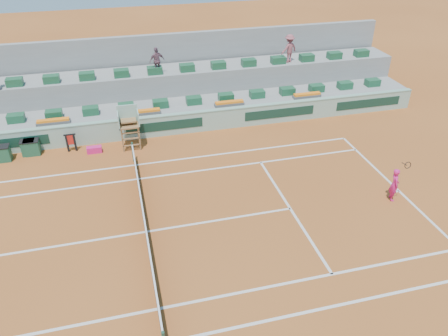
{
  "coord_description": "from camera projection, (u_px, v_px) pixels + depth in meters",
  "views": [
    {
      "loc": [
        -0.33,
        -14.32,
        11.74
      ],
      "look_at": [
        4.0,
        2.5,
        1.0
      ],
      "focal_mm": 35.0,
      "sensor_mm": 36.0,
      "label": 1
    }
  ],
  "objects": [
    {
      "name": "court_lines",
      "position": [
        146.0,
        232.0,
        18.04
      ],
      "size": [
        23.89,
        11.09,
        0.01
      ],
      "color": "silver",
      "rests_on": "ground"
    },
    {
      "name": "drink_cooler_c",
      "position": [
        3.0,
        153.0,
        22.76
      ],
      "size": [
        0.73,
        0.64,
        0.84
      ],
      "color": "#1A4F36",
      "rests_on": "ground"
    },
    {
      "name": "seat_row_lower",
      "position": [
        126.0,
        107.0,
        25.36
      ],
      "size": [
        32.9,
        0.6,
        0.44
      ],
      "color": "#1A5031",
      "rests_on": "seating_tier_lower"
    },
    {
      "name": "flower_planters",
      "position": [
        100.0,
        117.0,
        24.43
      ],
      "size": [
        26.8,
        0.36,
        0.28
      ],
      "color": "#535353",
      "rests_on": "seating_tier_lower"
    },
    {
      "name": "seating_tier_lower",
      "position": [
        127.0,
        114.0,
        26.53
      ],
      "size": [
        36.0,
        4.0,
        1.2
      ],
      "primitive_type": "cube",
      "color": "gray",
      "rests_on": "ground"
    },
    {
      "name": "tennis_player",
      "position": [
        394.0,
        184.0,
        19.6
      ],
      "size": [
        0.54,
        0.9,
        2.28
      ],
      "color": "#E01D75",
      "rests_on": "ground"
    },
    {
      "name": "umpire_chair",
      "position": [
        129.0,
        122.0,
        23.4
      ],
      "size": [
        1.1,
        0.9,
        2.4
      ],
      "color": "brown",
      "rests_on": "ground"
    },
    {
      "name": "player_bag",
      "position": [
        94.0,
        150.0,
        23.6
      ],
      "size": [
        0.79,
        0.35,
        0.35
      ],
      "primitive_type": "cube",
      "color": "#E01D75",
      "rests_on": "ground"
    },
    {
      "name": "stadium_back_wall",
      "position": [
        121.0,
        71.0,
        28.33
      ],
      "size": [
        36.0,
        0.4,
        4.4
      ],
      "primitive_type": "cube",
      "color": "gray",
      "rests_on": "ground"
    },
    {
      "name": "towel_rack",
      "position": [
        71.0,
        141.0,
        23.5
      ],
      "size": [
        0.62,
        0.1,
        1.03
      ],
      "color": "black",
      "rests_on": "ground"
    },
    {
      "name": "advertising_hoarding",
      "position": [
        130.0,
        129.0,
        24.71
      ],
      "size": [
        36.0,
        0.34,
        1.26
      ],
      "color": "#90B5A4",
      "rests_on": "ground"
    },
    {
      "name": "ground",
      "position": [
        146.0,
        232.0,
        18.04
      ],
      "size": [
        90.0,
        90.0,
        0.0
      ],
      "primitive_type": "plane",
      "color": "#93481C",
      "rests_on": "ground"
    },
    {
      "name": "seat_row_upper",
      "position": [
        121.0,
        73.0,
        26.19
      ],
      "size": [
        32.9,
        0.6,
        0.44
      ],
      "color": "#1A5031",
      "rests_on": "seating_tier_upper"
    },
    {
      "name": "drink_cooler_b",
      "position": [
        29.0,
        147.0,
        23.3
      ],
      "size": [
        0.73,
        0.63,
        0.84
      ],
      "color": "#1A4F36",
      "rests_on": "ground"
    },
    {
      "name": "drink_cooler_a",
      "position": [
        32.0,
        147.0,
        23.33
      ],
      "size": [
        0.79,
        0.68,
        0.84
      ],
      "color": "#1A4F36",
      "rests_on": "ground"
    },
    {
      "name": "seating_tier_upper",
      "position": [
        124.0,
        93.0,
        27.48
      ],
      "size": [
        36.0,
        2.4,
        2.6
      ],
      "primitive_type": "cube",
      "color": "gray",
      "rests_on": "ground"
    },
    {
      "name": "spectator_mid",
      "position": [
        157.0,
        61.0,
        26.29
      ],
      "size": [
        1.03,
        0.64,
        1.63
      ],
      "primitive_type": "imported",
      "rotation": [
        0.0,
        0.0,
        3.42
      ],
      "color": "#78505E",
      "rests_on": "seating_tier_upper"
    },
    {
      "name": "tennis_net",
      "position": [
        144.0,
        222.0,
        17.76
      ],
      "size": [
        0.1,
        11.97,
        1.1
      ],
      "color": "black",
      "rests_on": "ground"
    },
    {
      "name": "spectator_right",
      "position": [
        289.0,
        48.0,
        28.17
      ],
      "size": [
        1.32,
        1.02,
        1.8
      ],
      "primitive_type": "imported",
      "rotation": [
        0.0,
        0.0,
        3.49
      ],
      "color": "#954A52",
      "rests_on": "seating_tier_upper"
    }
  ]
}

